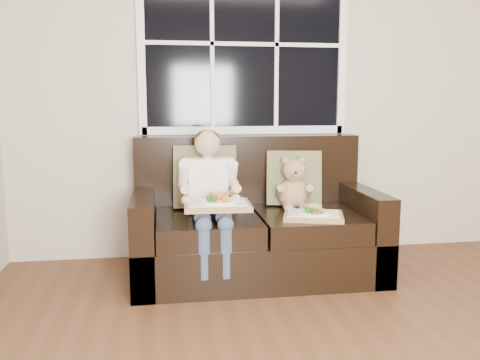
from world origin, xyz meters
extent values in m
cube|color=beige|center=(0.00, 2.50, 1.35)|extent=(4.50, 0.02, 2.70)
cube|color=black|center=(-0.43, 2.48, 1.65)|extent=(1.50, 0.02, 1.25)
cube|color=white|center=(-0.43, 2.47, 0.99)|extent=(1.58, 0.04, 0.06)
cube|color=white|center=(-1.21, 2.47, 1.65)|extent=(0.06, 0.04, 1.37)
cube|color=white|center=(0.35, 2.47, 1.65)|extent=(0.06, 0.04, 1.37)
cube|color=white|center=(-0.43, 2.47, 1.65)|extent=(1.50, 0.03, 0.03)
cube|color=black|center=(-0.43, 1.95, 0.15)|extent=(1.70, 0.90, 0.30)
cube|color=black|center=(-1.21, 1.95, 0.30)|extent=(0.15, 0.90, 0.60)
cube|color=black|center=(0.34, 1.95, 0.30)|extent=(0.15, 0.90, 0.60)
cube|color=black|center=(-0.43, 2.33, 0.63)|extent=(1.70, 0.18, 0.66)
cube|color=black|center=(-0.78, 1.87, 0.38)|extent=(0.68, 0.72, 0.15)
cube|color=black|center=(-0.08, 1.87, 0.38)|extent=(0.68, 0.72, 0.15)
cube|color=olive|center=(-0.77, 2.17, 0.67)|extent=(0.47, 0.24, 0.46)
cube|color=olive|center=(-0.11, 2.17, 0.65)|extent=(0.43, 0.25, 0.41)
cube|color=white|center=(-0.77, 2.00, 0.65)|extent=(0.27, 0.17, 0.37)
sphere|color=tan|center=(-0.77, 1.99, 0.94)|extent=(0.18, 0.18, 0.18)
ellipsoid|color=#3A2612|center=(-0.77, 2.00, 0.96)|extent=(0.18, 0.18, 0.13)
cylinder|color=#34425C|center=(-0.83, 1.79, 0.50)|extent=(0.10, 0.33, 0.10)
cylinder|color=#34425C|center=(-0.70, 1.79, 0.50)|extent=(0.10, 0.33, 0.10)
cylinder|color=#34425C|center=(-0.83, 1.54, 0.29)|extent=(0.09, 0.09, 0.31)
cylinder|color=#34425C|center=(-0.70, 1.54, 0.29)|extent=(0.09, 0.09, 0.31)
cylinder|color=tan|center=(-0.93, 1.88, 0.69)|extent=(0.07, 0.33, 0.26)
cylinder|color=tan|center=(-0.61, 1.88, 0.69)|extent=(0.07, 0.33, 0.26)
ellipsoid|color=tan|center=(-0.14, 2.06, 0.55)|extent=(0.24, 0.21, 0.24)
sphere|color=tan|center=(-0.14, 2.05, 0.73)|extent=(0.18, 0.18, 0.17)
sphere|color=tan|center=(-0.20, 2.05, 0.80)|extent=(0.06, 0.06, 0.06)
sphere|color=tan|center=(-0.08, 2.05, 0.80)|extent=(0.06, 0.06, 0.06)
sphere|color=tan|center=(-0.14, 1.98, 0.71)|extent=(0.06, 0.06, 0.06)
sphere|color=#2F2215|center=(-0.14, 1.96, 0.72)|extent=(0.03, 0.03, 0.03)
cylinder|color=tan|center=(-0.19, 1.94, 0.48)|extent=(0.08, 0.13, 0.06)
cylinder|color=tan|center=(-0.09, 1.94, 0.48)|extent=(0.08, 0.13, 0.06)
cube|color=#A7834B|center=(-0.73, 1.69, 0.56)|extent=(0.43, 0.34, 0.03)
cube|color=silver|center=(-0.73, 1.69, 0.58)|extent=(0.38, 0.28, 0.01)
cylinder|color=white|center=(-0.73, 1.68, 0.59)|extent=(0.24, 0.24, 0.01)
imported|color=#FF5B15|center=(-0.72, 1.72, 0.62)|extent=(0.12, 0.12, 0.04)
cylinder|color=#DEC679|center=(-0.72, 1.72, 0.62)|extent=(0.09, 0.09, 0.02)
ellipsoid|color=#2A571B|center=(-0.79, 1.64, 0.62)|extent=(0.04, 0.04, 0.04)
ellipsoid|color=#2A571B|center=(-0.76, 1.62, 0.62)|extent=(0.04, 0.04, 0.04)
cylinder|color=orange|center=(-0.69, 1.63, 0.61)|extent=(0.05, 0.06, 0.02)
cube|color=#A7834B|center=(-0.09, 1.71, 0.47)|extent=(0.45, 0.39, 0.03)
cube|color=silver|center=(-0.09, 1.71, 0.48)|extent=(0.39, 0.33, 0.01)
cylinder|color=white|center=(-0.09, 1.70, 0.49)|extent=(0.22, 0.22, 0.01)
imported|color=#F2FB20|center=(-0.08, 1.74, 0.52)|extent=(0.14, 0.14, 0.03)
cylinder|color=#DEC679|center=(-0.08, 1.74, 0.52)|extent=(0.08, 0.08, 0.02)
ellipsoid|color=#2A571B|center=(-0.14, 1.67, 0.52)|extent=(0.04, 0.04, 0.04)
ellipsoid|color=#2A571B|center=(-0.12, 1.65, 0.52)|extent=(0.04, 0.04, 0.04)
cylinder|color=orange|center=(-0.05, 1.66, 0.51)|extent=(0.04, 0.06, 0.01)
cylinder|color=#925A2F|center=(-0.09, 1.64, 0.51)|extent=(0.03, 0.08, 0.02)
camera|label=1|loc=(-1.07, -1.46, 1.22)|focal=38.00mm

